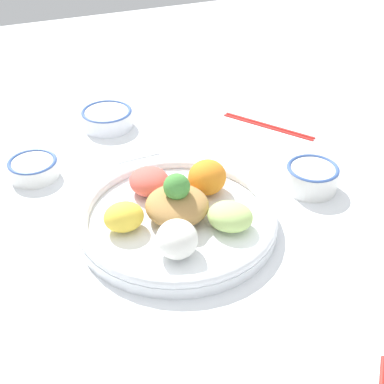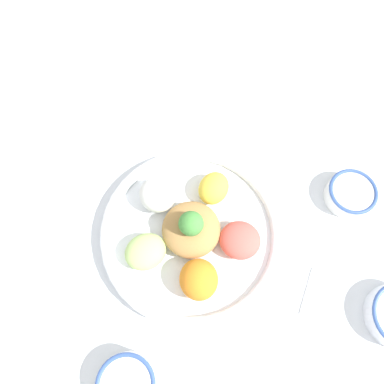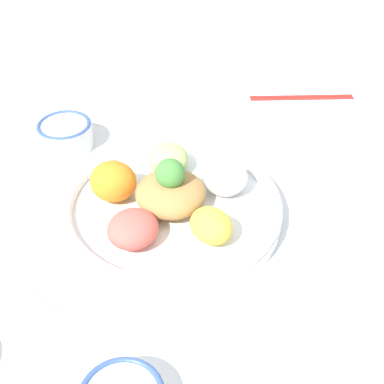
# 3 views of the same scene
# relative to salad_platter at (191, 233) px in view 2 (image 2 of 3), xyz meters

# --- Properties ---
(ground_plane) EXTENTS (2.40, 2.40, 0.00)m
(ground_plane) POSITION_rel_salad_platter_xyz_m (-0.02, -0.03, -0.03)
(ground_plane) COLOR white
(salad_platter) EXTENTS (0.33, 0.33, 0.10)m
(salad_platter) POSITION_rel_salad_platter_xyz_m (0.00, 0.00, 0.00)
(salad_platter) COLOR white
(salad_platter) RESTS_ON ground_plane
(rice_bowl_blue) EXTENTS (0.09, 0.09, 0.04)m
(rice_bowl_blue) POSITION_rel_salad_platter_xyz_m (-0.20, 0.24, -0.01)
(rice_bowl_blue) COLOR white
(rice_bowl_blue) RESTS_ON ground_plane
(sauce_bowl_dark) EXTENTS (0.10, 0.10, 0.05)m
(sauce_bowl_dark) POSITION_rel_salad_platter_xyz_m (0.27, 0.01, -0.00)
(sauce_bowl_dark) COLOR white
(sauce_bowl_dark) RESTS_ON ground_plane
(serving_spoon_main) EXTENTS (0.13, 0.04, 0.01)m
(serving_spoon_main) POSITION_rel_salad_platter_xyz_m (0.04, 0.24, -0.02)
(serving_spoon_main) COLOR white
(serving_spoon_main) RESTS_ON ground_plane
(serving_spoon_extra) EXTENTS (0.05, 0.13, 0.01)m
(serving_spoon_extra) POSITION_rel_salad_platter_xyz_m (0.34, -0.15, -0.02)
(serving_spoon_extra) COLOR white
(serving_spoon_extra) RESTS_ON ground_plane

